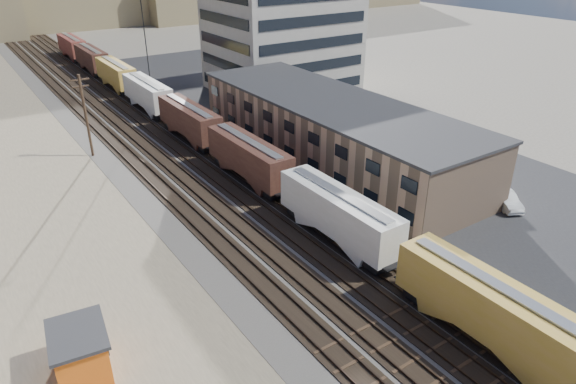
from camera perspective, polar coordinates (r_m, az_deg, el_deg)
ground at (r=37.64m, az=10.70°, el=-13.68°), size 300.00×300.00×0.00m
ballast_bed at (r=76.58m, az=-16.31°, el=7.16°), size 18.00×200.00×0.06m
asphalt_lot at (r=73.72m, az=4.15°, el=7.43°), size 26.00×120.00×0.04m
rail_tracks at (r=76.40m, az=-16.71°, el=7.13°), size 11.40×200.00×0.24m
freight_train at (r=75.11m, az=-13.32°, el=9.38°), size 3.00×119.74×4.46m
warehouse at (r=61.01m, az=4.84°, el=6.91°), size 12.40×40.40×7.25m
office_tower at (r=90.57m, az=-0.68°, el=17.11°), size 22.60×18.60×18.45m
utility_pole_north at (r=65.57m, az=-21.57°, el=8.05°), size 2.20×0.32×10.00m
radio_mast at (r=85.41m, az=-15.51°, el=15.54°), size 1.20×0.16×18.00m
maintenance_shed at (r=34.66m, az=-22.04°, el=-16.17°), size 3.81×4.65×3.12m
parked_car_white at (r=54.97m, az=23.02°, el=-0.78°), size 3.65×4.91×1.55m
parked_car_blue at (r=84.65m, az=-3.20°, el=10.53°), size 6.11×5.44×1.57m
parked_car_far at (r=94.39m, az=2.40°, el=12.25°), size 2.44×5.06×1.67m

